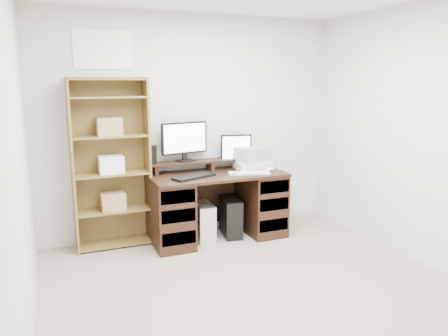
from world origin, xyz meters
TOP-DOWN VIEW (x-y plane):
  - room at (-0.00, 0.00)m, footprint 3.54×4.04m
  - desk at (0.16, 1.64)m, footprint 1.50×0.70m
  - riser_shelf at (0.16, 1.85)m, footprint 1.40×0.22m
  - monitor_wide at (-0.14, 1.87)m, footprint 0.55×0.17m
  - monitor_small at (0.48, 1.82)m, footprint 0.36×0.16m
  - speaker at (-0.50, 1.88)m, footprint 0.09×0.09m
  - keyboard_black at (-0.15, 1.52)m, footprint 0.52×0.33m
  - keyboard_white at (0.48, 1.47)m, footprint 0.48×0.26m
  - mouse at (0.76, 1.53)m, footprint 0.10×0.07m
  - printer at (0.63, 1.70)m, footprint 0.42×0.32m
  - basket at (0.63, 1.70)m, footprint 0.42×0.34m
  - tower_silver at (-0.00, 1.65)m, footprint 0.21×0.43m
  - tower_black at (0.34, 1.66)m, footprint 0.26×0.46m
  - bookshelf at (-0.96, 1.86)m, footprint 0.80×0.30m

SIDE VIEW (x-z plane):
  - tower_silver at x=0.00m, z-range 0.00..0.42m
  - tower_black at x=0.34m, z-range 0.00..0.44m
  - desk at x=0.16m, z-range 0.01..0.76m
  - keyboard_white at x=0.48m, z-range 0.75..0.77m
  - keyboard_black at x=-0.15m, z-range 0.75..0.78m
  - mouse at x=0.76m, z-range 0.75..0.79m
  - printer at x=0.63m, z-range 0.75..0.85m
  - riser_shelf at x=0.16m, z-range 0.78..0.90m
  - bookshelf at x=-0.96m, z-range 0.02..1.82m
  - basket at x=0.63m, z-range 0.85..1.01m
  - monitor_small at x=0.48m, z-range 0.77..1.17m
  - speaker at x=-0.50m, z-range 0.87..1.07m
  - monitor_wide at x=-0.14m, z-range 0.90..1.34m
  - room at x=0.00m, z-range -0.02..2.52m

